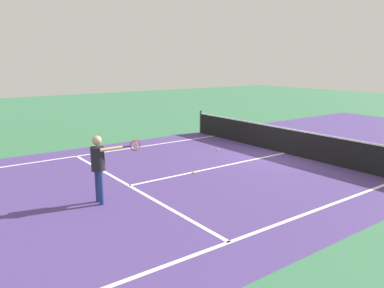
{
  "coord_description": "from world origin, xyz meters",
  "views": [
    {
      "loc": [
        8.97,
        -10.84,
        3.33
      ],
      "look_at": [
        0.37,
        -4.53,
        1.0
      ],
      "focal_mm": 35.3,
      "sensor_mm": 36.0,
      "label": 1
    }
  ],
  "objects_px": {
    "player_near": "(99,162)",
    "tennis_ball_mid_court": "(193,172)",
    "net": "(285,140)",
    "tennis_ball_near_net": "(217,150)"
  },
  "relations": [
    {
      "from": "player_near",
      "to": "tennis_ball_mid_court",
      "type": "xyz_separation_m",
      "value": [
        -0.65,
        3.24,
        -1.0
      ]
    },
    {
      "from": "net",
      "to": "tennis_ball_mid_court",
      "type": "xyz_separation_m",
      "value": [
        0.11,
        -4.28,
        -0.46
      ]
    },
    {
      "from": "tennis_ball_mid_court",
      "to": "net",
      "type": "bearing_deg",
      "value": 91.43
    },
    {
      "from": "net",
      "to": "player_near",
      "type": "bearing_deg",
      "value": -84.29
    },
    {
      "from": "player_near",
      "to": "tennis_ball_near_net",
      "type": "height_order",
      "value": "player_near"
    },
    {
      "from": "net",
      "to": "player_near",
      "type": "distance_m",
      "value": 7.58
    },
    {
      "from": "net",
      "to": "tennis_ball_near_net",
      "type": "xyz_separation_m",
      "value": [
        -1.79,
        -1.73,
        -0.46
      ]
    },
    {
      "from": "tennis_ball_near_net",
      "to": "net",
      "type": "bearing_deg",
      "value": 44.11
    },
    {
      "from": "player_near",
      "to": "net",
      "type": "bearing_deg",
      "value": 95.71
    },
    {
      "from": "tennis_ball_mid_court",
      "to": "tennis_ball_near_net",
      "type": "xyz_separation_m",
      "value": [
        -1.9,
        2.55,
        0.0
      ]
    }
  ]
}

